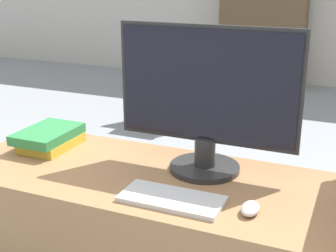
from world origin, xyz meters
The scene contains 6 objects.
monitor centered at (0.16, 0.40, 1.02)m, with size 0.65×0.25×0.52m.
keyboard centered at (0.15, 0.13, 0.76)m, with size 0.33×0.15×0.02m.
mouse centered at (0.39, 0.15, 0.77)m, with size 0.05×0.09×0.03m.
book_stack centered at (-0.49, 0.37, 0.79)m, with size 0.19×0.27×0.08m.
far_chair centered at (-1.08, 3.00, 0.51)m, with size 0.44×0.44×0.91m.
bookshelf_far centered at (-0.62, 4.97, 0.84)m, with size 1.08×0.32×1.69m.
Camera 1 is at (0.66, -1.09, 1.44)m, focal length 50.00 mm.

